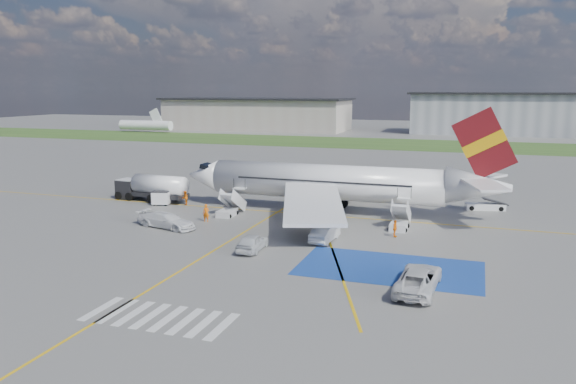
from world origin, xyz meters
name	(u,v)px	position (x,y,z in m)	size (l,w,h in m)	color
ground	(284,244)	(0.00, 0.00, 0.00)	(400.00, 400.00, 0.00)	#60605E
grass_strip	(411,144)	(0.00, 95.00, 0.01)	(400.00, 30.00, 0.01)	#2D4C1E
taxiway_line_main	(320,215)	(0.00, 12.00, 0.01)	(120.00, 0.20, 0.01)	gold
taxiway_line_cross	(179,272)	(-5.00, -10.00, 0.01)	(0.20, 60.00, 0.01)	gold
taxiway_line_diag	(320,215)	(0.00, 12.00, 0.01)	(0.20, 60.00, 0.01)	gold
staging_box	(390,268)	(10.00, -4.00, 0.01)	(14.00, 8.00, 0.01)	navy
crosswalk	(159,317)	(-1.80, -18.00, 0.01)	(9.00, 4.00, 0.01)	silver
terminal_west	(257,115)	(-55.00, 130.00, 5.00)	(60.00, 22.00, 10.00)	#A1968B
terminal_centre	(495,114)	(20.00, 135.00, 6.00)	(48.00, 18.00, 12.00)	gray
airliner	(339,183)	(1.51, 14.00, 3.39)	(36.81, 32.95, 11.92)	silver
airstairs_fwd	(229,210)	(-9.50, 8.70, 0.62)	(1.90, 5.20, 3.60)	silver
airstairs_aft	(399,223)	(9.00, 8.70, 0.62)	(1.90, 5.20, 3.60)	silver
fuel_tanker	(152,190)	(-21.85, 13.09, 1.37)	(9.74, 3.54, 3.25)	black
gpu_cart	(161,199)	(-19.45, 11.16, 0.76)	(2.27, 1.76, 1.68)	silver
belt_loader	(485,207)	(17.12, 20.89, 0.35)	(4.81, 2.49, 1.39)	silver
car_silver_a	(252,242)	(-1.88, -2.98, 0.74)	(1.76, 4.37, 1.49)	silver
car_silver_b	(325,233)	(3.23, 1.87, 0.74)	(1.57, 4.51, 1.48)	#A6A9AD
van_white_a	(419,275)	(12.58, -7.99, 1.04)	(2.56, 5.55, 2.08)	silver
van_white_b	(166,218)	(-13.08, 1.73, 1.00)	(2.07, 5.10, 2.00)	white
crew_fwd	(206,213)	(-10.49, 5.32, 0.93)	(0.68, 0.44, 1.85)	orange
crew_nose	(185,198)	(-16.80, 12.22, 0.84)	(0.82, 0.64, 1.69)	orange
crew_aft	(395,229)	(9.03, 5.47, 0.81)	(0.95, 0.39, 1.62)	orange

